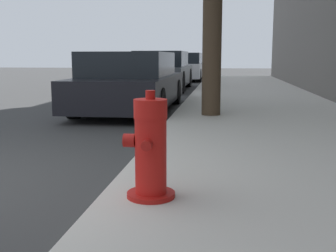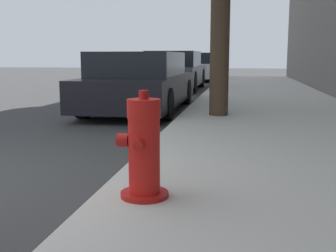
{
  "view_description": "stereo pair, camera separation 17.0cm",
  "coord_description": "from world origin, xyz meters",
  "px_view_note": "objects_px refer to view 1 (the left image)",
  "views": [
    {
      "loc": [
        2.51,
        -3.24,
        1.17
      ],
      "look_at": [
        1.96,
        0.91,
        0.48
      ],
      "focal_mm": 45.0,
      "sensor_mm": 36.0,
      "label": 1
    },
    {
      "loc": [
        2.68,
        -3.21,
        1.17
      ],
      "look_at": [
        1.96,
        0.91,
        0.48
      ],
      "focal_mm": 45.0,
      "sensor_mm": 36.0,
      "label": 2
    }
  ],
  "objects_px": {
    "fire_hydrant": "(150,150)",
    "parked_car_far": "(184,67)",
    "parked_car_mid": "(162,71)",
    "parked_car_near": "(131,83)"
  },
  "relations": [
    {
      "from": "parked_car_near",
      "to": "parked_car_mid",
      "type": "relative_size",
      "value": 0.99
    },
    {
      "from": "parked_car_mid",
      "to": "parked_car_far",
      "type": "bearing_deg",
      "value": 88.2
    },
    {
      "from": "parked_car_near",
      "to": "fire_hydrant",
      "type": "bearing_deg",
      "value": -76.2
    },
    {
      "from": "fire_hydrant",
      "to": "parked_car_mid",
      "type": "xyz_separation_m",
      "value": [
        -1.66,
        11.94,
        0.17
      ]
    },
    {
      "from": "parked_car_mid",
      "to": "parked_car_far",
      "type": "xyz_separation_m",
      "value": [
        0.19,
        6.07,
        -0.01
      ]
    },
    {
      "from": "parked_car_far",
      "to": "parked_car_mid",
      "type": "bearing_deg",
      "value": -91.8
    },
    {
      "from": "fire_hydrant",
      "to": "parked_car_mid",
      "type": "height_order",
      "value": "parked_car_mid"
    },
    {
      "from": "fire_hydrant",
      "to": "parked_car_mid",
      "type": "relative_size",
      "value": 0.17
    },
    {
      "from": "parked_car_far",
      "to": "fire_hydrant",
      "type": "bearing_deg",
      "value": -85.34
    },
    {
      "from": "fire_hydrant",
      "to": "parked_car_far",
      "type": "relative_size",
      "value": 0.18
    }
  ]
}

